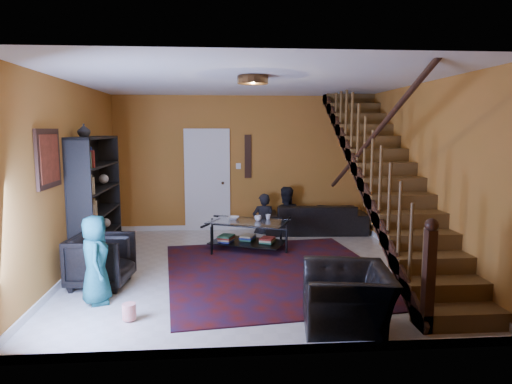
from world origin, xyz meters
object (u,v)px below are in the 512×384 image
(bookshelf, at_px, (97,202))
(armchair_left, at_px, (101,260))
(sofa, at_px, (315,218))
(armchair_right, at_px, (347,299))
(coffee_table, at_px, (248,233))

(bookshelf, height_order, armchair_left, bookshelf)
(sofa, bearing_deg, armchair_left, 43.05)
(bookshelf, xyz_separation_m, armchair_left, (0.35, -1.25, -0.61))
(bookshelf, height_order, armchair_right, bookshelf)
(armchair_right, bearing_deg, bookshelf, -123.10)
(bookshelf, distance_m, armchair_left, 1.43)
(armchair_right, bearing_deg, armchair_left, -110.86)
(armchair_left, bearing_deg, coffee_table, -44.26)
(bookshelf, relative_size, sofa, 0.97)
(bookshelf, distance_m, armchair_right, 4.41)
(armchair_right, distance_m, coffee_table, 3.44)
(coffee_table, bearing_deg, armchair_left, -140.47)
(bookshelf, relative_size, armchair_right, 1.97)
(bookshelf, height_order, coffee_table, bookshelf)
(sofa, bearing_deg, coffee_table, 43.28)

